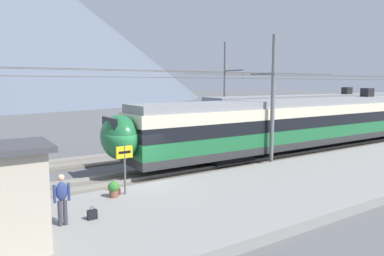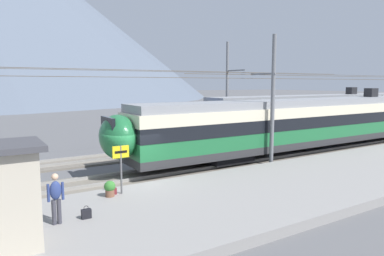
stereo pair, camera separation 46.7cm
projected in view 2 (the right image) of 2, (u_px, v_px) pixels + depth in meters
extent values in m
plane|color=#565659|center=(137.00, 187.00, 16.79)|extent=(400.00, 400.00, 0.00)
cube|color=gray|center=(180.00, 210.00, 13.26)|extent=(120.00, 7.04, 0.38)
cube|color=#6B6359|center=(126.00, 179.00, 18.00)|extent=(120.00, 3.00, 0.12)
cube|color=gray|center=(131.00, 180.00, 17.38)|extent=(120.00, 0.07, 0.16)
cube|color=gray|center=(121.00, 173.00, 18.59)|extent=(120.00, 0.07, 0.16)
cube|color=#6B6359|center=(95.00, 160.00, 22.50)|extent=(120.00, 3.00, 0.12)
cube|color=gray|center=(98.00, 160.00, 21.88)|extent=(120.00, 0.07, 0.16)
cube|color=gray|center=(92.00, 156.00, 23.09)|extent=(120.00, 0.07, 0.16)
cube|color=#2D2D30|center=(331.00, 137.00, 26.43)|extent=(32.25, 2.87, 0.45)
cube|color=#1E6638|center=(331.00, 128.00, 26.35)|extent=(32.25, 2.87, 0.85)
cube|color=black|center=(332.00, 118.00, 26.25)|extent=(32.25, 2.91, 0.75)
cube|color=beige|center=(332.00, 109.00, 26.16)|extent=(32.25, 2.87, 0.65)
cube|color=gray|center=(333.00, 101.00, 26.09)|extent=(31.95, 2.67, 0.45)
cube|color=black|center=(225.00, 157.00, 21.26)|extent=(2.80, 2.30, 0.42)
ellipsoid|color=#1E6638|center=(118.00, 137.00, 17.55)|extent=(1.80, 2.64, 2.25)
cube|color=black|center=(108.00, 129.00, 17.23)|extent=(0.16, 1.72, 1.19)
cube|color=black|center=(371.00, 93.00, 28.55)|extent=(0.90, 0.70, 0.70)
cube|color=#2D2D30|center=(324.00, 125.00, 34.15)|extent=(26.84, 2.82, 0.45)
cube|color=#1E429E|center=(325.00, 118.00, 34.07)|extent=(26.84, 2.82, 0.85)
cube|color=black|center=(325.00, 110.00, 33.97)|extent=(26.84, 2.86, 0.75)
cube|color=white|center=(325.00, 103.00, 33.88)|extent=(26.84, 2.82, 0.65)
cube|color=gray|center=(326.00, 97.00, 33.81)|extent=(26.54, 2.62, 0.45)
cube|color=black|center=(260.00, 136.00, 29.85)|extent=(2.80, 2.25, 0.42)
cube|color=black|center=(373.00, 124.00, 38.55)|extent=(2.80, 2.25, 0.42)
ellipsoid|color=#1E429E|center=(205.00, 119.00, 26.67)|extent=(1.80, 2.59, 2.25)
cube|color=black|center=(200.00, 113.00, 26.36)|extent=(0.16, 1.69, 1.19)
cube|color=black|center=(351.00, 91.00, 35.84)|extent=(0.90, 0.70, 0.70)
cylinder|color=slate|center=(273.00, 102.00, 20.46)|extent=(0.24, 0.24, 7.73)
cube|color=slate|center=(263.00, 74.00, 21.00)|extent=(0.10, 2.06, 0.10)
cylinder|color=#473823|center=(253.00, 78.00, 21.77)|extent=(45.72, 0.02, 0.02)
cylinder|color=slate|center=(227.00, 92.00, 30.22)|extent=(0.24, 0.24, 8.44)
cube|color=slate|center=(235.00, 70.00, 29.07)|extent=(0.10, 2.48, 0.10)
cylinder|color=#473823|center=(244.00, 73.00, 28.18)|extent=(45.72, 0.02, 0.02)
cylinder|color=#59595B|center=(121.00, 170.00, 14.50)|extent=(0.08, 0.08, 2.01)
cube|color=yellow|center=(121.00, 152.00, 14.40)|extent=(0.70, 0.06, 0.50)
cube|color=black|center=(121.00, 152.00, 14.37)|extent=(0.52, 0.01, 0.10)
cylinder|color=#383842|center=(54.00, 212.00, 11.35)|extent=(0.14, 0.14, 0.82)
cylinder|color=#383842|center=(59.00, 211.00, 11.44)|extent=(0.14, 0.14, 0.82)
ellipsoid|color=navy|center=(55.00, 190.00, 11.30)|extent=(0.36, 0.22, 0.62)
sphere|color=tan|center=(55.00, 177.00, 11.25)|extent=(0.22, 0.22, 0.22)
cylinder|color=navy|center=(48.00, 193.00, 11.19)|extent=(0.09, 0.09, 0.58)
cylinder|color=navy|center=(63.00, 191.00, 11.42)|extent=(0.09, 0.09, 0.58)
cube|color=black|center=(86.00, 214.00, 11.91)|extent=(0.32, 0.18, 0.32)
torus|color=black|center=(86.00, 208.00, 11.88)|extent=(0.16, 0.02, 0.16)
cube|color=maroon|center=(112.00, 191.00, 14.47)|extent=(0.32, 0.18, 0.27)
torus|color=maroon|center=(112.00, 187.00, 14.45)|extent=(0.16, 0.02, 0.16)
cylinder|color=brown|center=(110.00, 193.00, 14.21)|extent=(0.36, 0.36, 0.29)
sphere|color=#33752D|center=(110.00, 186.00, 14.18)|extent=(0.46, 0.46, 0.46)
sphere|color=red|center=(110.00, 184.00, 14.17)|extent=(0.25, 0.25, 0.25)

